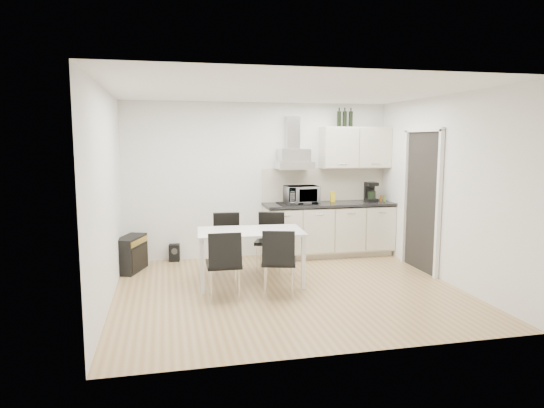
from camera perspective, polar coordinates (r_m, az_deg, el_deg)
The scene contains 15 objects.
ground at distance 6.55m, azimuth 1.90°, elevation -10.06°, with size 4.50×4.50×0.00m, color tan.
wall_back at distance 8.23m, azimuth -1.53°, elevation 2.80°, with size 4.50×0.10×2.60m, color silver.
wall_front at distance 4.39m, azimuth 8.49°, elevation -1.49°, with size 4.50×0.10×2.60m, color silver.
wall_left at distance 6.12m, azimuth -18.89°, elevation 0.75°, with size 0.10×4.00×2.60m, color silver.
wall_right at distance 7.18m, azimuth 19.62°, elevation 1.67°, with size 0.10×4.00×2.60m, color silver.
ceiling at distance 6.28m, azimuth 2.01°, elevation 13.20°, with size 4.50×4.50×0.00m, color white.
doorway at distance 7.66m, azimuth 17.11°, elevation 0.23°, with size 0.08×1.04×2.10m, color white.
kitchenette at distance 8.33m, azimuth 6.89°, elevation -0.43°, with size 2.22×0.64×2.52m.
dining_table at distance 6.67m, azimuth -2.56°, elevation -3.79°, with size 1.48×0.91×0.75m.
chair_far_left at distance 7.34m, azimuth -5.32°, elevation -4.61°, with size 0.44×0.50×0.88m, color black, non-canonical shape.
chair_far_right at distance 7.35m, azimuth -0.25°, elevation -4.55°, with size 0.44×0.50×0.88m, color black, non-canonical shape.
chair_near_left at distance 6.09m, azimuth -5.70°, elevation -7.15°, with size 0.44×0.50×0.88m, color black, non-canonical shape.
chair_near_right at distance 6.19m, azimuth 0.83°, elevation -6.88°, with size 0.44×0.50×0.88m, color black, non-canonical shape.
guitar_amp at distance 7.68m, azimuth -16.25°, elevation -5.64°, with size 0.48×0.70×0.54m.
floor_speaker at distance 8.16m, azimuth -11.41°, elevation -5.64°, with size 0.17×0.15×0.28m, color black.
Camera 1 is at (-1.56, -6.05, 1.99)m, focal length 32.00 mm.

